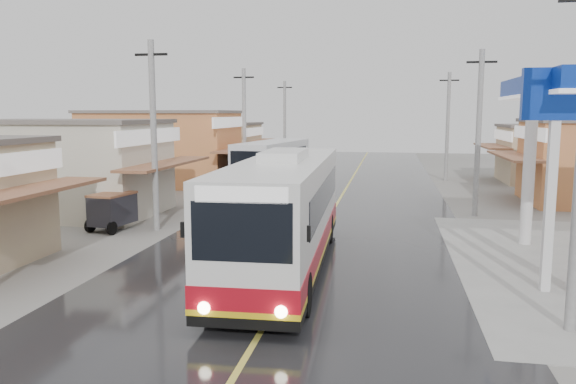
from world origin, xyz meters
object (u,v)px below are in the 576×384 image
object	(u,v)px
cyclist	(245,222)
tricycle_near	(112,209)
coach_bus	(285,212)
second_bus	(273,163)

from	to	relation	value
cyclist	tricycle_near	world-z (taller)	cyclist
coach_bus	second_bus	bearing A→B (deg)	101.09
coach_bus	cyclist	size ratio (longest dim) A/B	6.50
coach_bus	cyclist	distance (m)	4.99
tricycle_near	second_bus	bearing A→B (deg)	84.48
second_bus	cyclist	xyz separation A→B (m)	(2.10, -15.53, -1.05)
second_bus	tricycle_near	size ratio (longest dim) A/B	4.20
coach_bus	tricycle_near	distance (m)	9.59
coach_bus	second_bus	xyz separation A→B (m)	(-4.54, 19.71, -0.17)
second_bus	cyclist	world-z (taller)	second_bus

